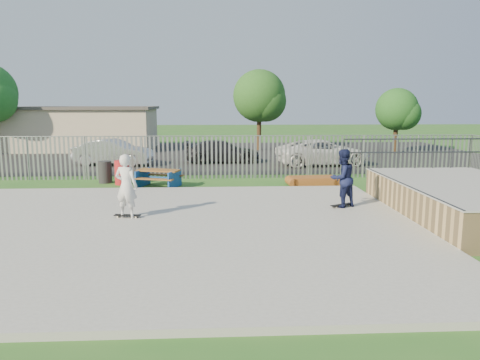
{
  "coord_description": "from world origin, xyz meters",
  "views": [
    {
      "loc": [
        1.82,
        -12.69,
        3.58
      ],
      "look_at": [
        2.57,
        2.0,
        1.1
      ],
      "focal_mm": 35.0,
      "sensor_mm": 36.0,
      "label": 1
    }
  ],
  "objects_px": {
    "picnic_table": "(159,178)",
    "funbox": "(313,181)",
    "trash_bin_red": "(122,172)",
    "skater_white": "(126,186)",
    "tree_right": "(397,109)",
    "car_dark": "(222,151)",
    "skater_navy": "(342,178)",
    "car_silver": "(114,152)",
    "car_white": "(323,152)",
    "tree_mid": "(259,96)",
    "trash_bin_grey": "(105,172)"
  },
  "relations": [
    {
      "from": "picnic_table",
      "to": "tree_right",
      "type": "distance_m",
      "value": 19.74
    },
    {
      "from": "picnic_table",
      "to": "tree_right",
      "type": "relative_size",
      "value": 0.47
    },
    {
      "from": "funbox",
      "to": "car_silver",
      "type": "relative_size",
      "value": 0.45
    },
    {
      "from": "funbox",
      "to": "trash_bin_grey",
      "type": "height_order",
      "value": "trash_bin_grey"
    },
    {
      "from": "trash_bin_grey",
      "to": "car_dark",
      "type": "distance_m",
      "value": 8.45
    },
    {
      "from": "funbox",
      "to": "car_silver",
      "type": "bearing_deg",
      "value": 141.03
    },
    {
      "from": "skater_navy",
      "to": "picnic_table",
      "type": "bearing_deg",
      "value": -64.63
    },
    {
      "from": "car_dark",
      "to": "skater_white",
      "type": "relative_size",
      "value": 2.35
    },
    {
      "from": "trash_bin_red",
      "to": "skater_white",
      "type": "xyz_separation_m",
      "value": [
        1.43,
        -6.58,
        0.58
      ]
    },
    {
      "from": "picnic_table",
      "to": "funbox",
      "type": "height_order",
      "value": "picnic_table"
    },
    {
      "from": "skater_navy",
      "to": "car_white",
      "type": "bearing_deg",
      "value": -128.15
    },
    {
      "from": "trash_bin_red",
      "to": "trash_bin_grey",
      "type": "xyz_separation_m",
      "value": [
        -0.83,
        0.43,
        -0.04
      ]
    },
    {
      "from": "skater_navy",
      "to": "skater_white",
      "type": "bearing_deg",
      "value": -19.49
    },
    {
      "from": "trash_bin_red",
      "to": "skater_navy",
      "type": "relative_size",
      "value": 0.55
    },
    {
      "from": "car_white",
      "to": "skater_navy",
      "type": "relative_size",
      "value": 2.72
    },
    {
      "from": "trash_bin_red",
      "to": "car_dark",
      "type": "distance_m",
      "value": 8.31
    },
    {
      "from": "car_silver",
      "to": "tree_right",
      "type": "height_order",
      "value": "tree_right"
    },
    {
      "from": "tree_right",
      "to": "car_silver",
      "type": "bearing_deg",
      "value": -162.86
    },
    {
      "from": "picnic_table",
      "to": "trash_bin_grey",
      "type": "distance_m",
      "value": 2.75
    },
    {
      "from": "car_white",
      "to": "skater_navy",
      "type": "height_order",
      "value": "skater_navy"
    },
    {
      "from": "skater_navy",
      "to": "car_silver",
      "type": "bearing_deg",
      "value": -78.29
    },
    {
      "from": "funbox",
      "to": "tree_mid",
      "type": "height_order",
      "value": "tree_mid"
    },
    {
      "from": "picnic_table",
      "to": "skater_white",
      "type": "xyz_separation_m",
      "value": [
        -0.23,
        -5.85,
        0.72
      ]
    },
    {
      "from": "trash_bin_red",
      "to": "car_dark",
      "type": "bearing_deg",
      "value": 57.69
    },
    {
      "from": "trash_bin_grey",
      "to": "car_white",
      "type": "xyz_separation_m",
      "value": [
        10.92,
        5.15,
        0.26
      ]
    },
    {
      "from": "picnic_table",
      "to": "car_silver",
      "type": "distance_m",
      "value": 7.68
    },
    {
      "from": "trash_bin_red",
      "to": "skater_navy",
      "type": "bearing_deg",
      "value": -33.87
    },
    {
      "from": "trash_bin_red",
      "to": "skater_white",
      "type": "relative_size",
      "value": 0.55
    },
    {
      "from": "trash_bin_red",
      "to": "skater_white",
      "type": "distance_m",
      "value": 6.75
    },
    {
      "from": "trash_bin_red",
      "to": "picnic_table",
      "type": "bearing_deg",
      "value": -23.66
    },
    {
      "from": "skater_navy",
      "to": "tree_right",
      "type": "bearing_deg",
      "value": -144.49
    },
    {
      "from": "tree_mid",
      "to": "car_silver",
      "type": "bearing_deg",
      "value": -138.57
    },
    {
      "from": "car_silver",
      "to": "car_dark",
      "type": "distance_m",
      "value": 6.17
    },
    {
      "from": "car_dark",
      "to": "car_white",
      "type": "height_order",
      "value": "car_white"
    },
    {
      "from": "funbox",
      "to": "trash_bin_red",
      "type": "bearing_deg",
      "value": 170.74
    },
    {
      "from": "trash_bin_grey",
      "to": "tree_right",
      "type": "xyz_separation_m",
      "value": [
        17.49,
        11.4,
        2.54
      ]
    },
    {
      "from": "car_dark",
      "to": "trash_bin_grey",
      "type": "bearing_deg",
      "value": 138.34
    },
    {
      "from": "funbox",
      "to": "tree_mid",
      "type": "xyz_separation_m",
      "value": [
        -0.99,
        14.82,
        3.77
      ]
    },
    {
      "from": "tree_right",
      "to": "car_white",
      "type": "bearing_deg",
      "value": -136.42
    },
    {
      "from": "trash_bin_red",
      "to": "trash_bin_grey",
      "type": "relative_size",
      "value": 1.08
    },
    {
      "from": "car_white",
      "to": "trash_bin_red",
      "type": "bearing_deg",
      "value": 111.83
    },
    {
      "from": "funbox",
      "to": "car_white",
      "type": "relative_size",
      "value": 0.38
    },
    {
      "from": "skater_white",
      "to": "tree_right",
      "type": "bearing_deg",
      "value": -111.06
    },
    {
      "from": "car_white",
      "to": "car_silver",
      "type": "bearing_deg",
      "value": 79.97
    },
    {
      "from": "skater_navy",
      "to": "funbox",
      "type": "bearing_deg",
      "value": -119.23
    },
    {
      "from": "funbox",
      "to": "trash_bin_grey",
      "type": "relative_size",
      "value": 2.04
    },
    {
      "from": "car_white",
      "to": "tree_mid",
      "type": "distance_m",
      "value": 9.51
    },
    {
      "from": "car_dark",
      "to": "trash_bin_red",
      "type": "bearing_deg",
      "value": 144.68
    },
    {
      "from": "car_silver",
      "to": "car_white",
      "type": "xyz_separation_m",
      "value": [
        11.76,
        -0.6,
        -0.01
      ]
    },
    {
      "from": "funbox",
      "to": "tree_right",
      "type": "bearing_deg",
      "value": 52.21
    }
  ]
}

